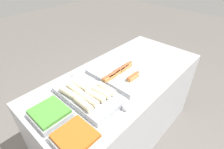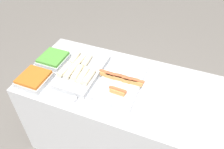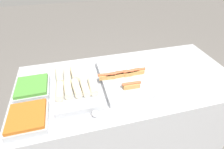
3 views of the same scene
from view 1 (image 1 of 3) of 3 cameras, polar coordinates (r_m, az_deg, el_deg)
name	(u,v)px [view 1 (image 1 of 3)]	position (r m, az deg, el deg)	size (l,w,h in m)	color
ground_plane	(119,133)	(2.34, 2.41, -18.60)	(12.00, 12.00, 0.00)	slate
counter	(120,108)	(1.99, 2.74, -10.89)	(1.82, 0.85, 0.91)	#B7BABF
tray_hotdogs	(118,75)	(1.64, 2.09, -0.12)	(0.40, 0.55, 0.10)	#B7BABF
tray_wraps	(88,94)	(1.42, -7.83, -6.46)	(0.32, 0.56, 0.10)	#B7BABF
tray_side_front	(76,138)	(1.17, -11.76, -19.77)	(0.24, 0.25, 0.07)	#B7BABF
tray_side_back	(50,114)	(1.35, -19.61, -12.05)	(0.24, 0.25, 0.07)	#B7BABF
serving_spoon_near	(123,110)	(1.32, 3.75, -11.35)	(0.26, 0.05, 0.05)	silver
serving_spoon_far	(73,76)	(1.68, -12.74, -0.57)	(0.27, 0.05, 0.05)	silver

